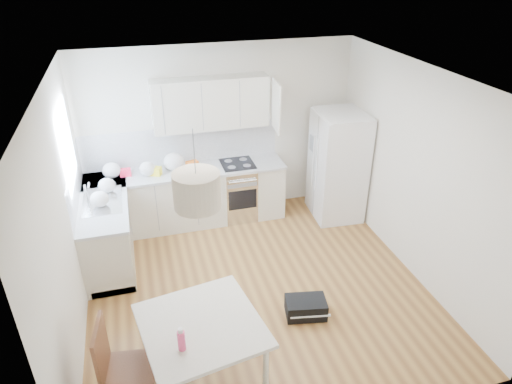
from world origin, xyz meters
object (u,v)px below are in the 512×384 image
(gym_bag, at_px, (306,307))
(dining_table, at_px, (202,331))
(dining_chair, at_px, (130,368))
(refrigerator, at_px, (338,165))

(gym_bag, bearing_deg, dining_table, -142.28)
(dining_chair, xyz_separation_m, gym_bag, (2.00, 0.73, -0.41))
(refrigerator, height_order, dining_chair, refrigerator)
(refrigerator, bearing_deg, dining_table, -130.37)
(refrigerator, bearing_deg, dining_chair, -136.34)
(refrigerator, height_order, dining_table, refrigerator)
(dining_table, height_order, dining_chair, dining_chair)
(dining_table, distance_m, gym_bag, 1.62)
(refrigerator, relative_size, dining_chair, 1.64)
(dining_table, bearing_deg, dining_chair, 174.49)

